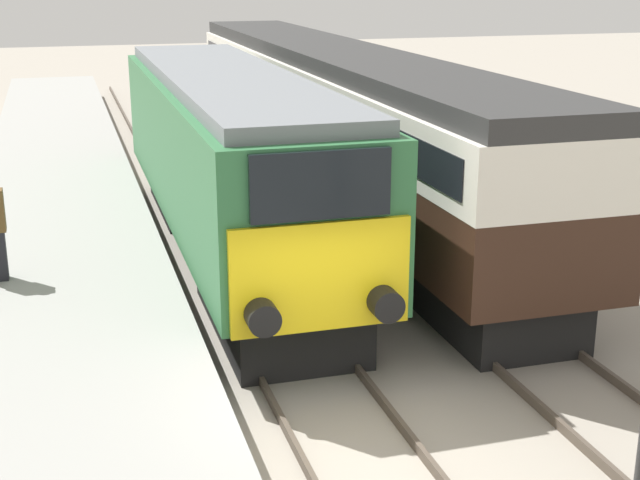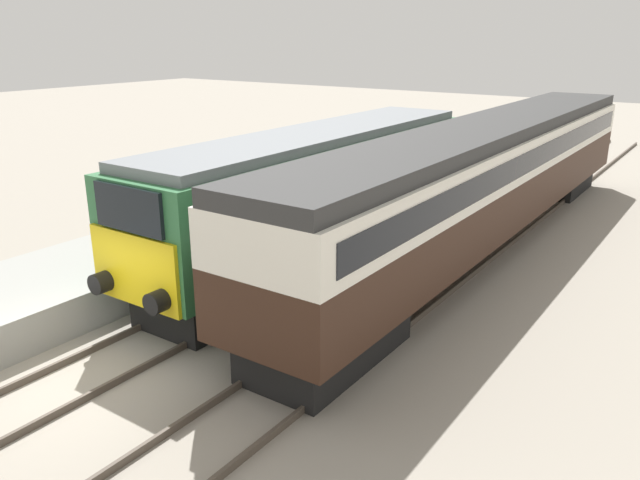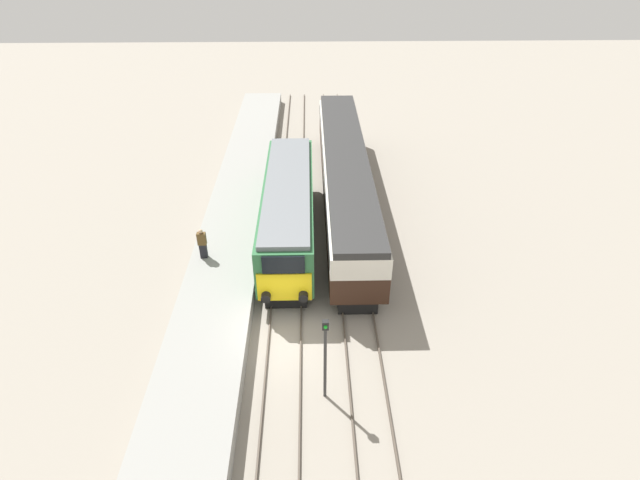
# 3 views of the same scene
# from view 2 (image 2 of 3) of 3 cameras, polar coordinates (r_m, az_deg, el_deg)

# --- Properties ---
(ground_plane) EXTENTS (120.00, 120.00, 0.00)m
(ground_plane) POSITION_cam_2_polar(r_m,az_deg,el_deg) (12.82, -21.88, -12.17)
(ground_plane) COLOR gray
(platform_left) EXTENTS (3.50, 50.00, 0.90)m
(platform_left) POSITION_cam_2_polar(r_m,az_deg,el_deg) (19.72, -8.24, 1.13)
(platform_left) COLOR gray
(platform_left) RESTS_ON ground_plane
(rails_near_track) EXTENTS (1.51, 60.00, 0.14)m
(rails_near_track) POSITION_cam_2_polar(r_m,az_deg,el_deg) (15.67, -6.71, -4.91)
(rails_near_track) COLOR #4C4238
(rails_near_track) RESTS_ON ground_plane
(rails_far_track) EXTENTS (1.50, 60.00, 0.14)m
(rails_far_track) POSITION_cam_2_polar(r_m,az_deg,el_deg) (13.84, 4.06, -8.10)
(rails_far_track) COLOR #4C4238
(rails_far_track) RESTS_ON ground_plane
(locomotive) EXTENTS (2.70, 13.26, 3.75)m
(locomotive) POSITION_cam_2_polar(r_m,az_deg,el_deg) (17.37, -0.14, 4.56)
(locomotive) COLOR black
(locomotive) RESTS_ON ground_plane
(passenger_carriage) EXTENTS (2.75, 21.49, 3.81)m
(passenger_carriage) POSITION_cam_2_polar(r_m,az_deg,el_deg) (19.26, 15.16, 6.08)
(passenger_carriage) COLOR black
(passenger_carriage) RESTS_ON ground_plane
(person_on_platform) EXTENTS (0.44, 0.26, 1.70)m
(person_on_platform) POSITION_cam_2_polar(r_m,az_deg,el_deg) (18.37, -16.44, 3.47)
(person_on_platform) COLOR black
(person_on_platform) RESTS_ON platform_left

